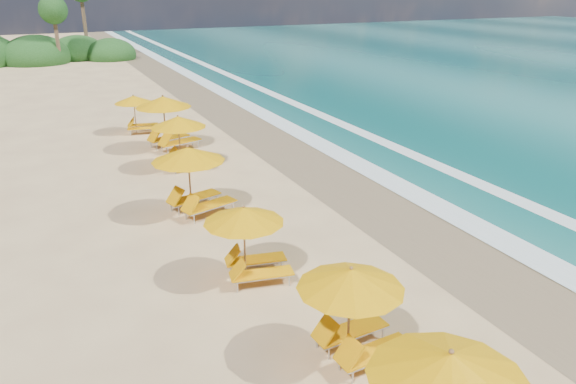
# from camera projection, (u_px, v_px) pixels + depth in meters

# --- Properties ---
(ground) EXTENTS (160.00, 160.00, 0.00)m
(ground) POSITION_uv_depth(u_px,v_px,m) (288.00, 227.00, 17.83)
(ground) COLOR #D9B77F
(ground) RESTS_ON ground
(wet_sand) EXTENTS (4.00, 160.00, 0.01)m
(wet_sand) POSITION_uv_depth(u_px,v_px,m) (391.00, 207.00, 19.41)
(wet_sand) COLOR olive
(wet_sand) RESTS_ON ground
(surf_foam) EXTENTS (4.00, 160.00, 0.01)m
(surf_foam) POSITION_uv_depth(u_px,v_px,m) (451.00, 194.00, 20.46)
(surf_foam) COLOR white
(surf_foam) RESTS_ON ground
(station_2) EXTENTS (2.50, 2.34, 2.22)m
(station_2) POSITION_uv_depth(u_px,v_px,m) (356.00, 307.00, 11.18)
(station_2) COLOR olive
(station_2) RESTS_ON ground
(station_3) EXTENTS (2.55, 2.44, 2.13)m
(station_3) POSITION_uv_depth(u_px,v_px,m) (251.00, 238.00, 14.30)
(station_3) COLOR olive
(station_3) RESTS_ON ground
(station_4) EXTENTS (3.09, 3.01, 2.46)m
(station_4) POSITION_uv_depth(u_px,v_px,m) (194.00, 175.00, 18.38)
(station_4) COLOR olive
(station_4) RESTS_ON ground
(station_5) EXTENTS (2.64, 2.48, 2.33)m
(station_5) POSITION_uv_depth(u_px,v_px,m) (184.00, 139.00, 22.95)
(station_5) COLOR olive
(station_5) RESTS_ON ground
(station_6) EXTENTS (3.29, 3.21, 2.61)m
(station_6) POSITION_uv_depth(u_px,v_px,m) (168.00, 119.00, 25.61)
(station_6) COLOR olive
(station_6) RESTS_ON ground
(station_7) EXTENTS (2.42, 2.31, 2.01)m
(station_7) POSITION_uv_depth(u_px,v_px,m) (138.00, 111.00, 28.58)
(station_7) COLOR olive
(station_7) RESTS_ON ground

